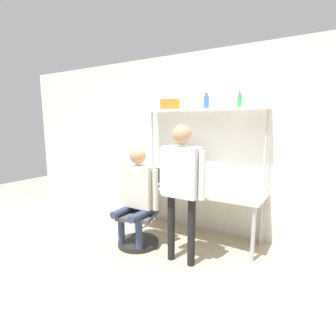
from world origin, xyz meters
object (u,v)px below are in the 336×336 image
monitor (186,169)px  storage_box (170,105)px  bottle_green (239,101)px  office_chair (139,225)px  laptop (160,181)px  person_standing (182,177)px  cell_phone (172,188)px  bottle_blue (206,102)px  person_seated (137,189)px

monitor → storage_box: size_ratio=1.96×
bottle_green → office_chair: bearing=-143.3°
laptop → person_standing: 0.98m
laptop → cell_phone: 0.25m
bottle_blue → bottle_green: bearing=0.0°
person_standing → cell_phone: bearing=129.1°
cell_phone → person_seated: 0.55m
monitor → bottle_green: bearing=0.1°
office_chair → bottle_green: bottle_green is taller
monitor → bottle_green: (0.78, 0.00, 0.99)m
cell_phone → bottle_blue: (0.35, 0.37, 1.22)m
bottle_blue → bottle_green: size_ratio=1.08×
bottle_blue → office_chair: bearing=-127.1°
office_chair → person_seated: size_ratio=0.67×
person_seated → person_standing: 0.77m
person_seated → bottle_blue: 1.56m
monitor → office_chair: (-0.31, -0.81, -0.69)m
cell_phone → storage_box: (-0.25, 0.37, 1.21)m
laptop → office_chair: size_ratio=0.31×
person_standing → bottle_blue: size_ratio=7.41×
monitor → storage_box: bearing=179.6°
cell_phone → person_seated: size_ratio=0.11×
monitor → person_standing: size_ratio=0.29×
office_chair → bottle_green: (1.09, 0.81, 1.68)m
laptop → storage_box: (-0.02, 0.31, 1.14)m
monitor → bottle_blue: size_ratio=2.15×
office_chair → person_standing: size_ratio=0.55×
monitor → bottle_blue: (0.31, 0.00, 1.00)m
bottle_blue → person_seated: bearing=-125.2°
laptop → person_seated: bearing=-91.5°
person_seated → bottle_blue: size_ratio=6.06×
office_chair → cell_phone: bearing=59.1°
cell_phone → person_seated: bearing=-117.6°
bottle_green → storage_box: size_ratio=0.85×
laptop → person_standing: size_ratio=0.17×
cell_phone → storage_box: 1.29m
bottle_green → person_standing: bearing=-110.5°
cell_phone → person_standing: (0.47, -0.58, 0.32)m
laptop → person_seated: person_seated is taller
person_standing → storage_box: 1.48m
bottle_blue → person_standing: bearing=-82.7°
laptop → bottle_green: 1.59m
monitor → person_standing: (0.43, -0.94, 0.09)m
monitor → bottle_blue: 1.04m
cell_phone → bottle_blue: 1.32m
office_chair → person_standing: bearing=-10.4°
office_chair → person_standing: (0.73, -0.13, 0.78)m
laptop → storage_box: size_ratio=1.15×
office_chair → person_standing: 1.08m
office_chair → bottle_green: size_ratio=4.37×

